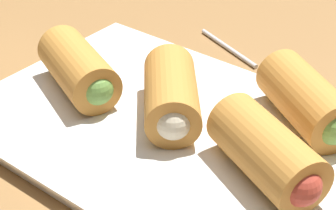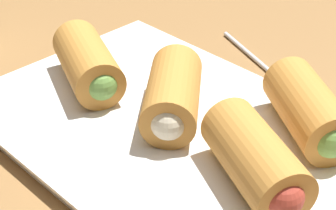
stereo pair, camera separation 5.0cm
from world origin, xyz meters
TOP-DOWN VIEW (x-y plane):
  - table_surface at (0.00, 0.00)cm, footprint 180.00×140.00cm
  - serving_plate at (0.17, -0.87)cm, footprint 34.40×23.85cm
  - roll_front_left at (0.29, -1.48)cm, footprint 9.69×10.30cm
  - roll_front_right at (-9.24, -7.92)cm, footprint 10.53×9.13cm
  - roll_back_left at (9.55, 0.02)cm, footprint 10.62×8.02cm
  - roll_back_right at (-10.15, 0.32)cm, footprint 10.63×8.21cm
  - spoon at (-2.06, -15.03)cm, footprint 15.38×7.02cm

SIDE VIEW (x-z plane):
  - table_surface at x=0.00cm, z-range 0.00..2.00cm
  - spoon at x=-2.06cm, z-range 1.93..3.05cm
  - serving_plate at x=0.17cm, z-range 2.01..3.51cm
  - roll_front_left at x=0.29cm, z-range 3.50..8.12cm
  - roll_front_right at x=-9.24cm, z-range 3.50..8.12cm
  - roll_back_left at x=9.55cm, z-range 3.50..8.12cm
  - roll_back_right at x=-10.15cm, z-range 3.50..8.12cm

